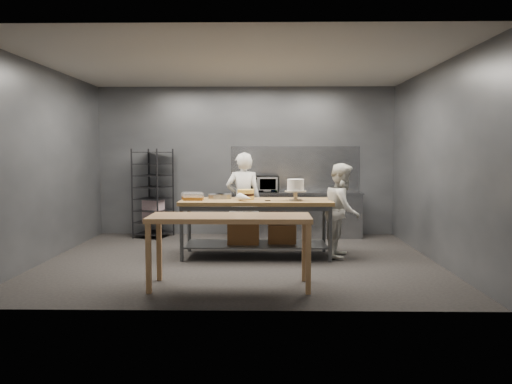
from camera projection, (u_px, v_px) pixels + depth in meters
The scene contains 16 objects.
ground at pixel (240, 260), 7.80m from camera, with size 6.00×6.00×0.00m, color black.
back_wall at pixel (246, 161), 10.17m from camera, with size 6.00×0.04×3.00m, color #4C4F54.
work_table at pixel (258, 221), 8.03m from camera, with size 2.40×0.90×0.92m.
near_counter at pixel (230, 222), 6.18m from camera, with size 2.00×0.70×0.90m.
back_counter at pixel (296, 214), 9.92m from camera, with size 2.60×0.60×0.90m.
splashback_panel at pixel (295, 168), 10.14m from camera, with size 2.60×0.02×0.90m, color slate.
speed_rack at pixel (153, 194), 9.85m from camera, with size 0.78×0.81×1.75m.
chef_behind at pixel (243, 200), 8.76m from camera, with size 0.61×0.40×1.68m, color white.
chef_right at pixel (343, 210), 8.00m from camera, with size 0.73×0.57×1.50m, color silver.
microwave at pixel (265, 184), 9.88m from camera, with size 0.54×0.37×0.30m, color black.
frosted_cake_stand at pixel (296, 187), 7.85m from camera, with size 0.34×0.34×0.34m.
layer_cake at pixel (246, 194), 8.05m from camera, with size 0.27×0.27×0.16m.
cake_pans at pixel (220, 196), 8.20m from camera, with size 0.38×0.29×0.07m.
piping_bag at pixel (245, 198), 7.70m from camera, with size 0.12×0.12×0.38m, color white.
offset_spatula at pixel (273, 201), 7.78m from camera, with size 0.36×0.02×0.02m.
pastry_clamshells at pixel (193, 196), 8.02m from camera, with size 0.37×0.41×0.11m.
Camera 1 is at (0.38, -7.68, 1.68)m, focal length 35.00 mm.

